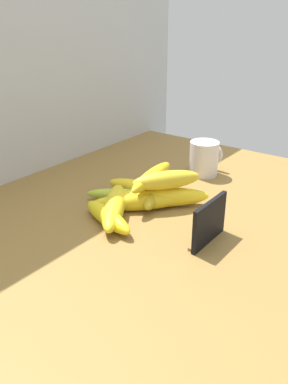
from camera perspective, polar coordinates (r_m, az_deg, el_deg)
name	(u,v)px	position (r cm, az deg, el deg)	size (l,w,h in cm)	color
counter_top	(142,225)	(83.91, -0.32, -4.64)	(110.00, 76.00, 3.00)	olive
back_wall	(5,45)	(102.14, -19.13, 19.08)	(130.00, 2.00, 70.00)	silver
chalkboard_sign	(210,223)	(74.49, 9.35, -4.30)	(11.00, 1.80, 8.40)	black
coffee_mug	(204,158)	(105.28, 8.57, 4.79)	(8.96, 7.46, 8.84)	silver
banana_0	(162,197)	(87.22, 2.57, -0.78)	(20.95, 4.33, 4.33)	yellow
banana_1	(130,196)	(89.14, -1.98, -0.59)	(19.70, 3.21, 3.21)	#ABC131
banana_2	(108,217)	(80.19, -5.20, -3.52)	(15.55, 3.63, 3.63)	yellow
banana_3	(114,207)	(83.30, -4.25, -2.08)	(20.69, 4.38, 4.38)	yellow
banana_4	(141,189)	(92.25, -0.49, 0.48)	(16.75, 3.70, 3.70)	yellow
banana_5	(136,202)	(85.74, -1.14, -1.43)	(18.95, 3.77, 3.77)	yellow
banana_6	(154,191)	(90.53, 1.47, 0.15)	(18.00, 4.15, 4.15)	gold
banana_7	(167,180)	(85.54, 3.25, 1.72)	(15.16, 3.96, 3.96)	yellow
banana_8	(152,177)	(88.51, 1.13, 2.18)	(18.38, 3.26, 3.26)	yellow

